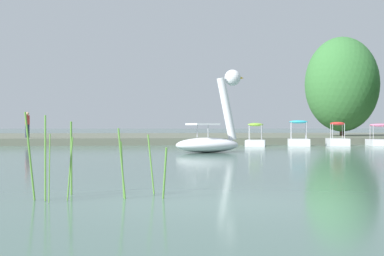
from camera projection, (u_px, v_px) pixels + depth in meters
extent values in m
plane|color=#47665B|center=(216.00, 203.00, 8.79)|extent=(550.70, 550.70, 0.00)
cube|color=#5B6051|center=(139.00, 138.00, 48.25)|extent=(123.63, 26.50, 0.44)
ellipsoid|color=white|center=(207.00, 145.00, 25.66)|extent=(3.33, 2.32, 0.67)
cylinder|color=white|center=(227.00, 109.00, 26.04)|extent=(1.04, 0.63, 2.89)
sphere|color=white|center=(233.00, 78.00, 26.16)|extent=(0.91, 0.91, 0.74)
cone|color=yellow|center=(238.00, 78.00, 26.27)|extent=(0.66, 0.55, 0.41)
cube|color=white|center=(203.00, 124.00, 25.56)|extent=(1.45, 1.57, 0.08)
cylinder|color=silver|center=(208.00, 131.00, 25.02)|extent=(0.04, 0.04, 0.60)
cylinder|color=silver|center=(197.00, 131.00, 26.10)|extent=(0.04, 0.04, 0.60)
cube|color=white|center=(255.00, 143.00, 34.17)|extent=(1.70, 2.40, 0.36)
ellipsoid|color=#8CCC38|center=(256.00, 125.00, 34.16)|extent=(1.18, 1.29, 0.20)
cylinder|color=#B7B7BF|center=(250.00, 132.00, 34.65)|extent=(0.04, 0.04, 0.92)
cylinder|color=#B7B7BF|center=(262.00, 132.00, 34.53)|extent=(0.04, 0.04, 0.92)
cylinder|color=#B7B7BF|center=(249.00, 132.00, 33.80)|extent=(0.04, 0.04, 0.92)
cylinder|color=#B7B7BF|center=(261.00, 132.00, 33.68)|extent=(0.04, 0.04, 0.92)
cube|color=white|center=(299.00, 142.00, 34.36)|extent=(1.74, 2.29, 0.42)
ellipsoid|color=#2DB7D1|center=(299.00, 122.00, 34.36)|extent=(1.32, 1.21, 0.20)
cylinder|color=#B7B7BF|center=(291.00, 130.00, 34.80)|extent=(0.04, 0.04, 1.03)
cylinder|color=#B7B7BF|center=(306.00, 130.00, 34.68)|extent=(0.04, 0.04, 1.03)
cylinder|color=#B7B7BF|center=(291.00, 130.00, 34.04)|extent=(0.04, 0.04, 1.03)
cylinder|color=#B7B7BF|center=(306.00, 130.00, 33.92)|extent=(0.04, 0.04, 1.03)
cube|color=white|center=(338.00, 142.00, 34.74)|extent=(1.60, 2.30, 0.44)
ellipsoid|color=red|center=(338.00, 124.00, 34.74)|extent=(1.07, 1.15, 0.20)
cylinder|color=#B7B7BF|center=(331.00, 131.00, 35.17)|extent=(0.04, 0.04, 0.91)
cylinder|color=#B7B7BF|center=(342.00, 131.00, 35.10)|extent=(0.04, 0.04, 0.91)
cylinder|color=#B7B7BF|center=(333.00, 131.00, 34.38)|extent=(0.04, 0.04, 0.91)
cylinder|color=#B7B7BF|center=(345.00, 131.00, 34.32)|extent=(0.04, 0.04, 0.91)
cube|color=white|center=(380.00, 142.00, 35.15)|extent=(1.80, 2.53, 0.37)
ellipsoid|color=pink|center=(380.00, 125.00, 35.15)|extent=(1.45, 1.39, 0.20)
cylinder|color=#B7B7BF|center=(370.00, 132.00, 35.66)|extent=(0.04, 0.04, 0.88)
cylinder|color=#B7B7BF|center=(373.00, 132.00, 34.74)|extent=(0.04, 0.04, 0.88)
cylinder|color=#423323|center=(342.00, 115.00, 44.29)|extent=(0.35, 0.35, 3.30)
ellipsoid|color=#387538|center=(342.00, 84.00, 44.29)|extent=(8.09, 8.04, 7.35)
cube|color=#23283D|center=(27.00, 131.00, 37.14)|extent=(0.29, 0.28, 0.85)
cube|color=#A53333|center=(27.00, 120.00, 37.14)|extent=(0.32, 0.31, 0.60)
sphere|color=tan|center=(27.00, 114.00, 37.13)|extent=(0.22, 0.22, 0.22)
cylinder|color=#568E38|center=(71.00, 158.00, 9.87)|extent=(0.04, 0.10, 1.27)
cylinder|color=#568E38|center=(70.00, 169.00, 9.12)|extent=(0.10, 0.11, 1.01)
cylinder|color=#568E38|center=(45.00, 158.00, 9.10)|extent=(0.04, 0.14, 1.36)
cylinder|color=#568E38|center=(122.00, 170.00, 9.43)|extent=(0.07, 0.12, 0.94)
cylinder|color=#568E38|center=(165.00, 173.00, 9.27)|extent=(0.08, 0.14, 0.84)
cylinder|color=#568E38|center=(49.00, 168.00, 8.85)|extent=(0.02, 0.16, 1.07)
cylinder|color=#568E38|center=(151.00, 164.00, 9.98)|extent=(0.13, 0.09, 1.04)
cylinder|color=#568E38|center=(122.00, 163.00, 9.32)|extent=(0.14, 0.04, 1.15)
cylinder|color=#568E38|center=(30.00, 156.00, 9.07)|extent=(0.17, 0.09, 1.41)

